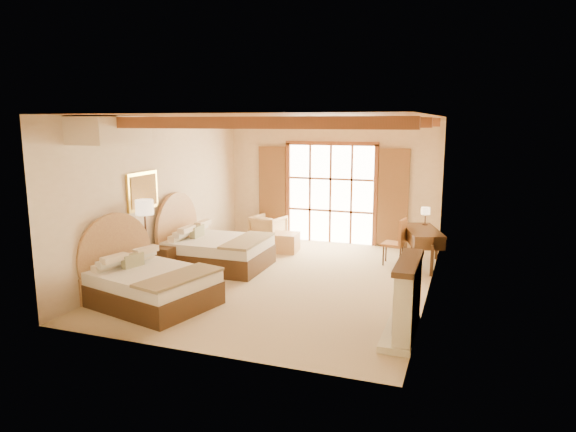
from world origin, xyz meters
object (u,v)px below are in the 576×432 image
at_px(nightstand, 165,260).
at_px(desk, 422,246).
at_px(bed_near, 145,282).
at_px(bed_far, 211,248).
at_px(armchair, 268,229).

xyz_separation_m(nightstand, desk, (4.92, 2.39, 0.14)).
distance_m(nightstand, desk, 5.47).
distance_m(bed_near, bed_far, 2.46).
distance_m(nightstand, armchair, 3.47).
height_order(armchair, desk, desk).
bearing_deg(bed_near, bed_far, 104.71).
distance_m(bed_near, armchair, 4.98).
height_order(bed_far, nightstand, bed_far).
bearing_deg(bed_far, bed_near, -90.06).
height_order(bed_near, armchair, bed_near).
bearing_deg(bed_far, armchair, 82.09).
relative_size(bed_near, armchair, 2.98).
bearing_deg(bed_near, nightstand, 126.28).
xyz_separation_m(armchair, desk, (3.96, -0.95, 0.08)).
bearing_deg(bed_near, desk, 57.51).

